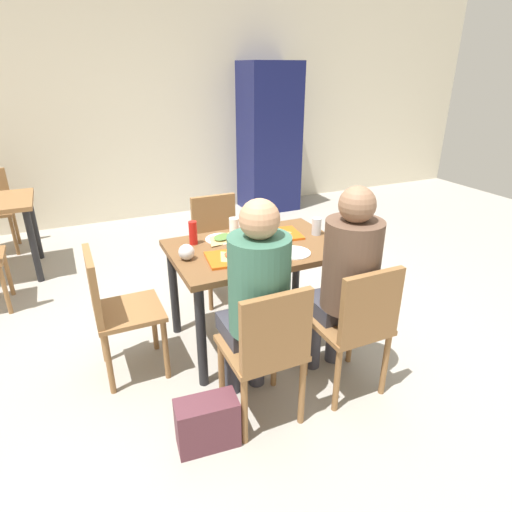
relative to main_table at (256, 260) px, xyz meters
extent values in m
cube|color=#9E998E|center=(0.00, 0.00, -0.64)|extent=(10.00, 10.00, 0.02)
cube|color=beige|center=(0.00, 3.20, 0.77)|extent=(10.00, 0.10, 2.80)
cube|color=brown|center=(0.00, 0.00, 0.08)|extent=(1.13, 0.76, 0.04)
cylinder|color=black|center=(-0.51, -0.32, -0.28)|extent=(0.06, 0.06, 0.69)
cylinder|color=black|center=(0.51, -0.32, -0.28)|extent=(0.06, 0.06, 0.69)
cylinder|color=black|center=(-0.51, 0.32, -0.28)|extent=(0.06, 0.06, 0.69)
cylinder|color=black|center=(0.51, 0.32, -0.28)|extent=(0.06, 0.06, 0.69)
cube|color=olive|center=(-0.28, -0.68, -0.19)|extent=(0.40, 0.40, 0.03)
cube|color=olive|center=(-0.28, -0.86, 0.03)|extent=(0.38, 0.04, 0.40)
cylinder|color=olive|center=(-0.45, -0.51, -0.41)|extent=(0.04, 0.04, 0.43)
cylinder|color=olive|center=(-0.11, -0.51, -0.41)|extent=(0.04, 0.04, 0.43)
cylinder|color=olive|center=(-0.45, -0.85, -0.41)|extent=(0.04, 0.04, 0.43)
cylinder|color=olive|center=(-0.11, -0.85, -0.41)|extent=(0.04, 0.04, 0.43)
cube|color=olive|center=(0.28, -0.68, -0.19)|extent=(0.40, 0.40, 0.03)
cube|color=olive|center=(0.28, -0.86, 0.03)|extent=(0.38, 0.04, 0.40)
cylinder|color=olive|center=(0.11, -0.51, -0.41)|extent=(0.04, 0.04, 0.43)
cylinder|color=olive|center=(0.45, -0.51, -0.41)|extent=(0.04, 0.04, 0.43)
cylinder|color=olive|center=(0.11, -0.85, -0.41)|extent=(0.04, 0.04, 0.43)
cylinder|color=olive|center=(0.45, -0.85, -0.41)|extent=(0.04, 0.04, 0.43)
cube|color=olive|center=(0.00, 0.68, -0.19)|extent=(0.40, 0.40, 0.03)
cube|color=olive|center=(0.00, 0.86, 0.03)|extent=(0.38, 0.04, 0.40)
cylinder|color=olive|center=(0.17, 0.51, -0.41)|extent=(0.04, 0.04, 0.43)
cylinder|color=olive|center=(-0.17, 0.51, -0.41)|extent=(0.04, 0.04, 0.43)
cylinder|color=olive|center=(0.17, 0.85, -0.41)|extent=(0.04, 0.04, 0.43)
cylinder|color=olive|center=(-0.17, 0.85, -0.41)|extent=(0.04, 0.04, 0.43)
cube|color=olive|center=(-0.87, 0.00, -0.19)|extent=(0.40, 0.40, 0.03)
cube|color=olive|center=(-1.05, 0.00, 0.03)|extent=(0.04, 0.38, 0.40)
cylinder|color=olive|center=(-0.70, 0.17, -0.41)|extent=(0.04, 0.04, 0.43)
cylinder|color=olive|center=(-0.70, -0.17, -0.41)|extent=(0.04, 0.04, 0.43)
cylinder|color=olive|center=(-1.04, 0.17, -0.41)|extent=(0.04, 0.04, 0.43)
cylinder|color=olive|center=(-1.04, -0.17, -0.41)|extent=(0.04, 0.04, 0.43)
cylinder|color=#383842|center=(-0.36, -0.45, -0.40)|extent=(0.10, 0.10, 0.46)
cylinder|color=#383842|center=(-0.20, -0.45, -0.40)|extent=(0.10, 0.10, 0.46)
cube|color=#383842|center=(-0.28, -0.55, -0.12)|extent=(0.32, 0.28, 0.10)
cylinder|color=#386651|center=(-0.28, -0.66, 0.19)|extent=(0.32, 0.32, 0.52)
sphere|color=tan|center=(-0.28, -0.66, 0.54)|extent=(0.20, 0.20, 0.20)
cylinder|color=#383842|center=(0.20, -0.45, -0.40)|extent=(0.10, 0.10, 0.46)
cylinder|color=#383842|center=(0.36, -0.45, -0.40)|extent=(0.10, 0.10, 0.46)
cube|color=#383842|center=(0.28, -0.55, -0.12)|extent=(0.32, 0.28, 0.10)
cylinder|color=brown|center=(0.28, -0.66, 0.19)|extent=(0.32, 0.32, 0.52)
sphere|color=#8C664C|center=(0.28, -0.66, 0.54)|extent=(0.20, 0.20, 0.20)
cube|color=#D85914|center=(-0.20, -0.13, 0.11)|extent=(0.39, 0.30, 0.02)
cube|color=#D85914|center=(0.20, 0.11, 0.11)|extent=(0.39, 0.31, 0.02)
cylinder|color=white|center=(-0.17, 0.21, 0.11)|extent=(0.22, 0.22, 0.01)
cylinder|color=white|center=(0.17, -0.21, 0.11)|extent=(0.22, 0.22, 0.01)
pyramid|color=#DBAD60|center=(-0.22, -0.14, 0.12)|extent=(0.19, 0.21, 0.01)
ellipsoid|color=#B74723|center=(-0.22, -0.14, 0.13)|extent=(0.13, 0.15, 0.01)
pyramid|color=#C68C47|center=(0.22, 0.13, 0.12)|extent=(0.20, 0.19, 0.01)
ellipsoid|color=#4C7233|center=(0.22, 0.13, 0.13)|extent=(0.14, 0.13, 0.01)
pyramid|color=#DBAD60|center=(-0.17, 0.20, 0.12)|extent=(0.26, 0.26, 0.01)
ellipsoid|color=#4C7233|center=(-0.17, 0.20, 0.13)|extent=(0.18, 0.18, 0.01)
cylinder|color=white|center=(-0.03, 0.32, 0.15)|extent=(0.07, 0.07, 0.10)
cylinder|color=white|center=(0.03, -0.32, 0.15)|extent=(0.07, 0.07, 0.10)
cylinder|color=#B7BCC6|center=(0.48, 0.02, 0.16)|extent=(0.07, 0.07, 0.12)
cylinder|color=red|center=(-0.37, 0.21, 0.18)|extent=(0.06, 0.06, 0.16)
sphere|color=silver|center=(-0.48, -0.02, 0.15)|extent=(0.10, 0.10, 0.10)
cube|color=#592D38|center=(-0.63, -0.78, -0.49)|extent=(0.33, 0.19, 0.28)
cube|color=#14194C|center=(1.49, 2.85, 0.32)|extent=(0.70, 0.60, 1.90)
cylinder|color=black|center=(-1.45, 1.66, -0.28)|extent=(0.06, 0.06, 0.69)
cylinder|color=black|center=(-1.45, 2.24, -0.28)|extent=(0.06, 0.06, 0.69)
cylinder|color=olive|center=(-1.67, 1.47, -0.41)|extent=(0.04, 0.04, 0.43)
cylinder|color=olive|center=(-1.67, 1.13, -0.41)|extent=(0.04, 0.04, 0.43)
cylinder|color=olive|center=(-1.67, 2.43, -0.41)|extent=(0.04, 0.04, 0.43)
cylinder|color=olive|center=(-1.67, 2.77, -0.41)|extent=(0.04, 0.04, 0.43)
camera|label=1|loc=(-1.10, -2.42, 1.20)|focal=30.14mm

